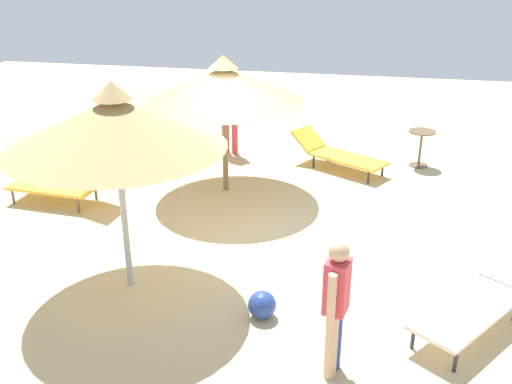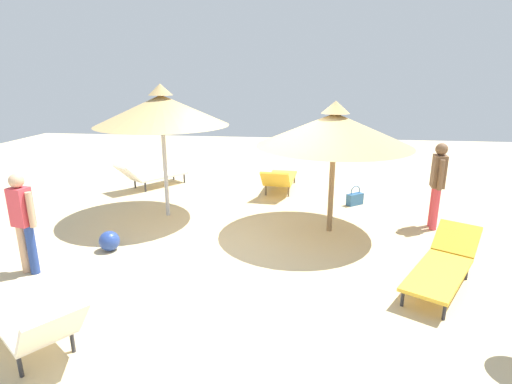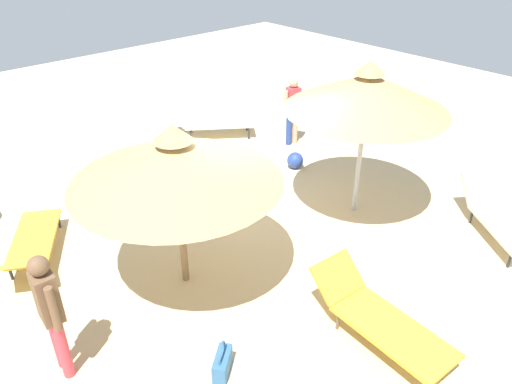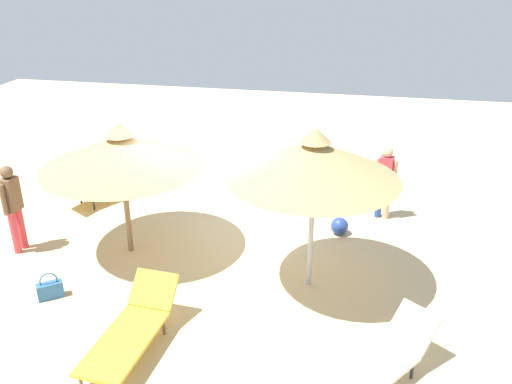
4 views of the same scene
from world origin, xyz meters
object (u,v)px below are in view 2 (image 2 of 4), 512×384
object	(u,v)px
parasol_umbrella_near_left	(162,110)
lounge_chair_edge	(280,178)
lounge_chair_far_left	(29,316)
lounge_chair_near_right	(443,264)
parasol_umbrella_center	(335,129)
beach_ball	(109,241)
person_standing_back	(438,180)
person_standing_far_right	(23,219)
handbag	(355,198)
lounge_chair_front	(151,175)

from	to	relation	value
parasol_umbrella_near_left	lounge_chair_edge	size ratio (longest dim) A/B	1.37
lounge_chair_far_left	lounge_chair_near_right	xyz separation A→B (m)	(1.99, -4.89, -0.06)
parasol_umbrella_center	beach_ball	world-z (taller)	parasol_umbrella_center
lounge_chair_edge	person_standing_back	xyz separation A→B (m)	(-2.13, -3.12, 0.61)
lounge_chair_edge	beach_ball	size ratio (longest dim) A/B	5.77
lounge_chair_far_left	lounge_chair_edge	bearing A→B (deg)	-19.46
person_standing_far_right	handbag	xyz separation A→B (m)	(3.95, -5.20, -0.71)
parasol_umbrella_near_left	lounge_chair_far_left	distance (m)	4.71
person_standing_back	handbag	size ratio (longest dim) A/B	3.64
lounge_chair_far_left	lounge_chair_edge	xyz separation A→B (m)	(6.41, -2.27, -0.03)
lounge_chair_far_left	person_standing_far_right	size ratio (longest dim) A/B	1.27
lounge_chair_edge	lounge_chair_far_left	bearing A→B (deg)	160.54
lounge_chair_front	lounge_chair_near_right	xyz separation A→B (m)	(-4.40, -5.98, -0.01)
parasol_umbrella_center	person_standing_far_right	size ratio (longest dim) A/B	1.82
lounge_chair_near_right	person_standing_far_right	size ratio (longest dim) A/B	1.31
lounge_chair_edge	parasol_umbrella_center	bearing A→B (deg)	-155.82
handbag	beach_ball	distance (m)	5.34
parasol_umbrella_center	lounge_chair_far_left	xyz separation A→B (m)	(-3.88, 3.40, -1.55)
parasol_umbrella_near_left	lounge_chair_front	size ratio (longest dim) A/B	1.45
parasol_umbrella_center	person_standing_far_right	xyz separation A→B (m)	(-2.29, 4.55, -1.07)
parasol_umbrella_center	handbag	bearing A→B (deg)	-21.22
parasol_umbrella_center	parasol_umbrella_near_left	distance (m)	3.39
parasol_umbrella_near_left	beach_ball	bearing A→B (deg)	168.11
lounge_chair_near_right	beach_ball	xyz separation A→B (m)	(0.51, 5.22, -0.15)
person_standing_back	person_standing_far_right	world-z (taller)	person_standing_back
lounge_chair_far_left	lounge_chair_front	bearing A→B (deg)	9.68
lounge_chair_front	handbag	distance (m)	5.21
person_standing_back	handbag	distance (m)	2.01
parasol_umbrella_center	parasol_umbrella_near_left	xyz separation A→B (m)	(0.46, 3.35, 0.26)
person_standing_back	beach_ball	world-z (taller)	person_standing_back
parasol_umbrella_center	person_standing_back	size ratio (longest dim) A/B	1.68
lounge_chair_front	person_standing_far_right	world-z (taller)	person_standing_far_right
lounge_chair_near_right	handbag	bearing A→B (deg)	13.28
lounge_chair_edge	lounge_chair_front	bearing A→B (deg)	90.49
handbag	beach_ball	size ratio (longest dim) A/B	1.34
parasol_umbrella_center	person_standing_far_right	world-z (taller)	parasol_umbrella_center
lounge_chair_near_right	person_standing_far_right	xyz separation A→B (m)	(-0.39, 6.04, 0.54)
lounge_chair_front	lounge_chair_edge	xyz separation A→B (m)	(0.03, -3.36, 0.01)
parasol_umbrella_center	lounge_chair_edge	distance (m)	3.19
parasol_umbrella_near_left	lounge_chair_near_right	world-z (taller)	parasol_umbrella_near_left
lounge_chair_near_right	person_standing_far_right	distance (m)	6.07
lounge_chair_edge	beach_ball	world-z (taller)	lounge_chair_edge
lounge_chair_far_left	handbag	xyz separation A→B (m)	(5.55, -4.05, -0.22)
lounge_chair_far_left	beach_ball	bearing A→B (deg)	7.66
handbag	beach_ball	bearing A→B (deg)	124.87
lounge_chair_front	lounge_chair_edge	distance (m)	3.36
parasol_umbrella_center	lounge_chair_near_right	distance (m)	2.90
parasol_umbrella_center	person_standing_back	xyz separation A→B (m)	(0.40, -1.99, -0.98)
beach_ball	lounge_chair_near_right	bearing A→B (deg)	-95.56
beach_ball	parasol_umbrella_center	bearing A→B (deg)	-69.60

